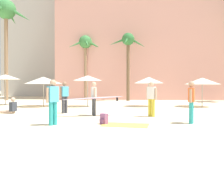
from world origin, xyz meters
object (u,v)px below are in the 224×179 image
object	(u,v)px
palm_tree_far_left	(6,15)
palm_tree_center	(85,46)
cafe_umbrella_0	(88,78)
cafe_umbrella_1	(149,80)
cafe_umbrella_2	(5,77)
cafe_umbrella_5	(43,80)
person_near_right	(53,100)
person_mid_center	(93,97)
person_mid_left	(65,96)
palm_tree_left	(128,46)
cafe_umbrella_3	(202,81)
person_near_left	(151,97)
beach_towel	(125,125)
person_far_left	(191,100)
person_far_right	(11,108)
backpack	(104,119)

from	to	relation	value
palm_tree_far_left	palm_tree_center	distance (m)	8.99
cafe_umbrella_0	cafe_umbrella_1	size ratio (longest dim) A/B	1.04
cafe_umbrella_2	cafe_umbrella_5	bearing A→B (deg)	-17.11
person_near_right	person_mid_center	bearing A→B (deg)	105.75
palm_tree_far_left	person_mid_center	distance (m)	19.08
person_mid_left	palm_tree_left	bearing A→B (deg)	113.24
cafe_umbrella_1	cafe_umbrella_3	distance (m)	3.87
cafe_umbrella_1	person_near_left	size ratio (longest dim) A/B	1.26
cafe_umbrella_1	person_mid_center	distance (m)	6.92
palm_tree_far_left	person_near_right	size ratio (longest dim) A/B	6.11
cafe_umbrella_3	beach_towel	bearing A→B (deg)	-120.79
palm_tree_center	cafe_umbrella_1	xyz separation A→B (m)	(6.29, -8.16, -3.92)
palm_tree_center	person_near_right	size ratio (longest dim) A/B	4.01
person_mid_center	cafe_umbrella_2	bearing A→B (deg)	-57.94
palm_tree_left	person_near_right	world-z (taller)	palm_tree_left
cafe_umbrella_5	beach_towel	world-z (taller)	cafe_umbrella_5
cafe_umbrella_2	person_far_left	xyz separation A→B (m)	(12.36, -8.68, -1.30)
cafe_umbrella_5	person_far_left	distance (m)	11.73
beach_towel	cafe_umbrella_1	bearing A→B (deg)	80.60
cafe_umbrella_1	cafe_umbrella_3	size ratio (longest dim) A/B	0.86
person_near_left	cafe_umbrella_3	bearing A→B (deg)	-173.67
palm_tree_left	person_far_left	distance (m)	16.11
cafe_umbrella_3	person_far_left	bearing A→B (deg)	-108.10
palm_tree_far_left	beach_towel	size ratio (longest dim) A/B	6.06
cafe_umbrella_1	cafe_umbrella_3	world-z (taller)	cafe_umbrella_1
palm_tree_far_left	beach_towel	distance (m)	22.45
palm_tree_center	person_far_right	distance (m)	14.68
person_mid_center	person_far_right	xyz separation A→B (m)	(-4.72, 0.73, -0.61)
cafe_umbrella_1	palm_tree_center	bearing A→B (deg)	127.62
palm_tree_far_left	person_mid_center	size ratio (longest dim) A/B	3.50
cafe_umbrella_3	person_mid_center	size ratio (longest dim) A/B	0.83
cafe_umbrella_2	person_near_left	bearing A→B (deg)	-30.95
person_far_right	palm_tree_center	bearing A→B (deg)	-84.88
palm_tree_center	person_near_left	bearing A→B (deg)	-67.24
person_near_right	person_far_right	bearing A→B (deg)	168.62
cafe_umbrella_3	cafe_umbrella_2	bearing A→B (deg)	178.64
backpack	person_mid_center	size ratio (longest dim) A/B	0.14
cafe_umbrella_5	person_far_right	size ratio (longest dim) A/B	2.88
palm_tree_far_left	cafe_umbrella_2	xyz separation A→B (m)	(3.39, -6.51, -6.78)
palm_tree_center	cafe_umbrella_5	bearing A→B (deg)	-99.30
person_far_left	backpack	bearing A→B (deg)	26.85
cafe_umbrella_0	person_far_right	distance (m)	6.18
person_mid_left	cafe_umbrella_2	bearing A→B (deg)	177.90
palm_tree_left	person_far_left	world-z (taller)	palm_tree_left
palm_tree_center	person_mid_left	world-z (taller)	palm_tree_center
person_far_left	person_mid_center	bearing A→B (deg)	-8.36
cafe_umbrella_2	beach_towel	world-z (taller)	cafe_umbrella_2
beach_towel	person_far_left	size ratio (longest dim) A/B	1.04
cafe_umbrella_1	person_mid_left	xyz separation A→B (m)	(-4.94, -5.04, -0.98)
beach_towel	backpack	size ratio (longest dim) A/B	4.20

